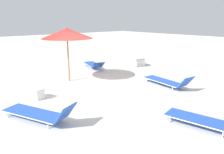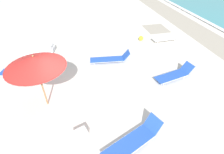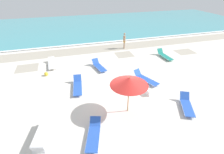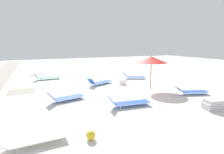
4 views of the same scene
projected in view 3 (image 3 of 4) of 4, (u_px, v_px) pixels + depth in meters
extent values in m
cube|color=silver|center=(119.00, 97.00, 11.93)|extent=(60.00, 60.00, 0.16)
cube|color=#AFA492|center=(93.00, 49.00, 19.64)|extent=(57.00, 2.20, 0.00)
cube|color=#AFA492|center=(27.00, 68.00, 15.61)|extent=(1.88, 1.71, 0.00)
cube|color=#AFA492|center=(124.00, 55.00, 18.35)|extent=(1.77, 1.65, 0.00)
cube|color=#AFA492|center=(185.00, 52.00, 19.03)|extent=(2.02, 1.57, 0.00)
cube|color=teal|center=(80.00, 26.00, 29.06)|extent=(60.00, 18.76, 0.06)
cube|color=white|center=(90.00, 43.00, 21.26)|extent=(56.00, 0.44, 0.01)
cylinder|color=#9E7547|center=(128.00, 97.00, 10.09)|extent=(0.06, 0.06, 2.08)
cone|color=red|center=(129.00, 81.00, 9.58)|extent=(2.16, 2.16, 0.43)
cylinder|color=#A4221E|center=(129.00, 85.00, 9.68)|extent=(2.09, 2.09, 0.01)
sphere|color=#9E7547|center=(129.00, 78.00, 9.45)|extent=(0.07, 0.07, 0.07)
cube|color=white|center=(44.00, 137.00, 8.79)|extent=(1.01, 1.89, 0.03)
cube|color=silver|center=(44.00, 137.00, 8.80)|extent=(1.03, 1.93, 0.04)
cube|color=white|center=(44.00, 136.00, 8.76)|extent=(1.01, 1.89, 0.03)
cube|color=silver|center=(44.00, 136.00, 8.77)|extent=(1.03, 1.93, 0.04)
cube|color=white|center=(44.00, 134.00, 8.73)|extent=(1.01, 1.89, 0.03)
cube|color=silver|center=(44.00, 135.00, 8.75)|extent=(1.03, 1.93, 0.04)
cube|color=white|center=(44.00, 133.00, 8.69)|extent=(1.01, 1.89, 0.03)
cube|color=silver|center=(44.00, 133.00, 8.70)|extent=(1.03, 1.93, 0.04)
cube|color=white|center=(43.00, 133.00, 8.58)|extent=(1.01, 1.89, 0.03)
cube|color=silver|center=(43.00, 133.00, 8.60)|extent=(1.03, 1.93, 0.04)
cube|color=white|center=(42.00, 132.00, 8.54)|extent=(1.01, 1.89, 0.03)
cube|color=silver|center=(42.00, 132.00, 8.55)|extent=(1.03, 1.93, 0.04)
cube|color=#1E8475|center=(166.00, 57.00, 17.41)|extent=(0.71, 1.87, 0.03)
cylinder|color=silver|center=(163.00, 57.00, 17.33)|extent=(0.14, 1.84, 0.03)
cylinder|color=silver|center=(168.00, 56.00, 17.50)|extent=(0.14, 1.84, 0.03)
cube|color=#1E8475|center=(160.00, 51.00, 18.18)|extent=(0.60, 0.38, 0.47)
cylinder|color=silver|center=(168.00, 61.00, 16.80)|extent=(0.03, 0.03, 0.16)
cylinder|color=silver|center=(172.00, 60.00, 16.95)|extent=(0.03, 0.03, 0.16)
cylinder|color=silver|center=(160.00, 55.00, 17.97)|extent=(0.03, 0.03, 0.16)
cylinder|color=silver|center=(164.00, 55.00, 18.12)|extent=(0.03, 0.03, 0.16)
cube|color=blue|center=(78.00, 88.00, 12.45)|extent=(0.81, 1.91, 0.03)
cylinder|color=silver|center=(73.00, 89.00, 12.41)|extent=(0.24, 1.84, 0.03)
cylinder|color=silver|center=(82.00, 88.00, 12.49)|extent=(0.24, 1.84, 0.03)
cube|color=blue|center=(77.00, 78.00, 13.29)|extent=(0.61, 0.43, 0.45)
cylinder|color=silver|center=(74.00, 96.00, 11.84)|extent=(0.03, 0.03, 0.16)
cylinder|color=silver|center=(82.00, 95.00, 11.92)|extent=(0.03, 0.03, 0.16)
cylinder|color=silver|center=(74.00, 84.00, 13.08)|extent=(0.03, 0.03, 0.16)
cylinder|color=silver|center=(81.00, 84.00, 13.15)|extent=(0.03, 0.03, 0.16)
cube|color=blue|center=(187.00, 108.00, 10.57)|extent=(1.22, 1.71, 0.03)
cylinder|color=silver|center=(182.00, 107.00, 10.61)|extent=(0.70, 1.47, 0.03)
cylinder|color=silver|center=(193.00, 108.00, 10.53)|extent=(0.70, 1.47, 0.03)
cube|color=blue|center=(185.00, 96.00, 11.33)|extent=(0.69, 0.61, 0.42)
cylinder|color=silver|center=(185.00, 116.00, 10.11)|extent=(0.03, 0.03, 0.16)
cylinder|color=silver|center=(194.00, 117.00, 10.05)|extent=(0.03, 0.03, 0.16)
cylinder|color=silver|center=(181.00, 102.00, 11.19)|extent=(0.03, 0.03, 0.16)
cylinder|color=silver|center=(189.00, 103.00, 11.12)|extent=(0.03, 0.03, 0.16)
cube|color=blue|center=(100.00, 68.00, 15.31)|extent=(0.93, 1.73, 0.03)
cylinder|color=silver|center=(97.00, 68.00, 15.18)|extent=(0.37, 1.61, 0.03)
cylinder|color=silver|center=(103.00, 67.00, 15.43)|extent=(0.37, 1.61, 0.03)
cube|color=blue|center=(95.00, 61.00, 15.96)|extent=(0.64, 0.49, 0.44)
cylinder|color=silver|center=(101.00, 72.00, 14.76)|extent=(0.03, 0.03, 0.16)
cylinder|color=silver|center=(106.00, 71.00, 14.97)|extent=(0.03, 0.03, 0.16)
cylinder|color=silver|center=(95.00, 66.00, 15.74)|extent=(0.03, 0.03, 0.16)
cylinder|color=silver|center=(100.00, 65.00, 15.95)|extent=(0.03, 0.03, 0.16)
cube|color=blue|center=(148.00, 80.00, 13.43)|extent=(1.28, 1.96, 0.03)
cylinder|color=silver|center=(145.00, 81.00, 13.27)|extent=(0.76, 1.74, 0.03)
cylinder|color=silver|center=(150.00, 79.00, 13.60)|extent=(0.76, 1.74, 0.03)
cube|color=blue|center=(137.00, 72.00, 14.06)|extent=(0.67, 0.54, 0.46)
cylinder|color=silver|center=(153.00, 86.00, 12.85)|extent=(0.03, 0.03, 0.16)
cylinder|color=silver|center=(157.00, 84.00, 13.13)|extent=(0.03, 0.03, 0.16)
cylinder|color=silver|center=(138.00, 79.00, 13.83)|extent=(0.03, 0.03, 0.16)
cylinder|color=silver|center=(143.00, 77.00, 14.11)|extent=(0.03, 0.03, 0.16)
cube|color=blue|center=(93.00, 139.00, 8.55)|extent=(1.06, 1.72, 0.03)
cylinder|color=silver|center=(87.00, 139.00, 8.55)|extent=(0.51, 1.55, 0.03)
cylinder|color=silver|center=(99.00, 139.00, 8.54)|extent=(0.51, 1.55, 0.03)
cube|color=blue|center=(95.00, 121.00, 9.37)|extent=(0.69, 0.62, 0.34)
cylinder|color=silver|center=(86.00, 151.00, 8.05)|extent=(0.03, 0.03, 0.16)
cylinder|color=silver|center=(97.00, 151.00, 8.05)|extent=(0.03, 0.03, 0.16)
cylinder|color=silver|center=(90.00, 130.00, 9.15)|extent=(0.03, 0.03, 0.16)
cylinder|color=silver|center=(99.00, 130.00, 9.14)|extent=(0.03, 0.03, 0.16)
cube|color=white|center=(52.00, 65.00, 15.73)|extent=(0.66, 1.70, 0.03)
cylinder|color=silver|center=(48.00, 66.00, 15.65)|extent=(0.09, 1.68, 0.03)
cylinder|color=silver|center=(55.00, 65.00, 15.81)|extent=(0.09, 1.68, 0.03)
cube|color=white|center=(51.00, 59.00, 16.54)|extent=(0.59, 0.50, 0.32)
cylinder|color=silver|center=(49.00, 70.00, 15.17)|extent=(0.03, 0.03, 0.16)
cylinder|color=silver|center=(55.00, 69.00, 15.31)|extent=(0.03, 0.03, 0.16)
cylinder|color=silver|center=(49.00, 64.00, 16.25)|extent=(0.03, 0.03, 0.16)
cylinder|color=silver|center=(55.00, 63.00, 16.38)|extent=(0.03, 0.03, 0.16)
cylinder|color=#A37A5B|center=(124.00, 44.00, 19.85)|extent=(0.11, 0.11, 0.90)
cylinder|color=#A37A5B|center=(124.00, 45.00, 19.68)|extent=(0.11, 0.11, 0.90)
cube|color=gold|center=(124.00, 41.00, 19.58)|extent=(0.23, 0.33, 0.24)
cylinder|color=#A37A5B|center=(124.00, 38.00, 19.41)|extent=(0.27, 0.27, 0.55)
cylinder|color=#A37A5B|center=(124.00, 38.00, 19.57)|extent=(0.08, 0.08, 0.55)
cylinder|color=#A37A5B|center=(125.00, 39.00, 19.25)|extent=(0.08, 0.08, 0.55)
sphere|color=#A37A5B|center=(125.00, 34.00, 19.17)|extent=(0.21, 0.21, 0.21)
sphere|color=yellow|center=(46.00, 74.00, 14.34)|extent=(0.31, 0.31, 0.31)
cube|color=white|center=(149.00, 92.00, 12.02)|extent=(0.48, 0.56, 0.32)
cube|color=white|center=(149.00, 90.00, 11.93)|extent=(0.50, 0.59, 0.05)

